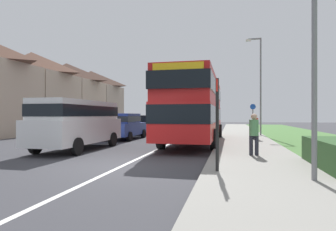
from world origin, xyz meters
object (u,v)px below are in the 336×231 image
Objects in this scene: parked_car_blue at (124,125)px; cycle_route_sign at (253,118)px; parked_van_white at (78,121)px; street_lamp_mid at (259,80)px; pedestrian_walking_away at (255,126)px; bus_stop_sign at (217,118)px; street_lamp_near at (309,15)px; pedestrian_at_stop at (254,132)px; double_decker_bus at (195,106)px; parked_car_black at (145,124)px.

cycle_route_sign is at bearing 32.80° from parked_car_blue.
street_lamp_mid is at bearing 48.36° from parked_van_white.
parked_car_blue reaches higher than pedestrian_walking_away.
bus_stop_sign is 0.39× the size of street_lamp_near.
parked_van_white is 0.75× the size of street_lamp_mid.
parked_van_white is at bearing 147.38° from bus_stop_sign.
pedestrian_at_stop is at bearing -96.47° from street_lamp_mid.
double_decker_bus is 4.23m from pedestrian_walking_away.
double_decker_bus reaches higher than parked_car_blue.
double_decker_bus is 1.59× the size of street_lamp_near.
street_lamp_near reaches higher than cycle_route_sign.
parked_van_white reaches higher than pedestrian_at_stop.
parked_car_blue is 12.03m from bus_stop_sign.
parked_car_blue reaches higher than pedestrian_at_stop.
double_decker_bus is at bearing 119.45° from pedestrian_at_stop.
double_decker_bus reaches higher than parked_van_white.
pedestrian_walking_away is at bearing -98.71° from street_lamp_mid.
street_lamp_near reaches higher than parked_car_blue.
cycle_route_sign is at bearing 63.15° from double_decker_bus.
pedestrian_walking_away is 11.34m from street_lamp_near.
cycle_route_sign is 3.12m from street_lamp_mid.
pedestrian_walking_away is (8.44, 6.15, -0.38)m from parked_van_white.
parked_car_blue is at bearing 123.55° from bus_stop_sign.
pedestrian_walking_away is at bearing 36.09° from parked_van_white.
parked_car_blue is 10.64m from street_lamp_mid.
pedestrian_at_stop reaches higher than parked_car_black.
pedestrian_walking_away is (8.58, -4.78, 0.09)m from parked_car_black.
bus_stop_sign is at bearing -99.69° from street_lamp_mid.
bus_stop_sign reaches higher than pedestrian_walking_away.
street_lamp_mid is (9.20, -0.74, 3.39)m from parked_car_black.
pedestrian_at_stop is 0.66× the size of cycle_route_sign.
pedestrian_at_stop is 1.00× the size of pedestrian_walking_away.
parked_car_blue is at bearing 160.82° from double_decker_bus.
pedestrian_at_stop is (2.83, -5.02, -1.17)m from double_decker_bus.
bus_stop_sign is (6.60, -4.22, 0.19)m from parked_van_white.
parked_car_blue is 14.06m from street_lamp_near.
double_decker_bus is 8.29m from cycle_route_sign.
parked_car_black is 0.59× the size of street_lamp_near.
cycle_route_sign is at bearing 82.38° from bus_stop_sign.
street_lamp_mid reaches higher than double_decker_bus.
parked_car_blue is at bearing -177.57° from pedestrian_walking_away.
street_lamp_near is (2.11, -0.57, 2.38)m from bus_stop_sign.
parked_car_black is at bearing 90.74° from parked_van_white.
parked_van_white is 0.82× the size of street_lamp_near.
parked_van_white is at bearing -89.58° from parked_car_blue.
pedestrian_walking_away is (8.48, 0.36, 0.03)m from parked_car_blue.
pedestrian_at_stop is 0.25× the size of street_lamp_near.
double_decker_bus is 2.68× the size of parked_car_black.
pedestrian_at_stop is 3.51m from bus_stop_sign.
parked_car_black is (-0.14, 10.93, -0.47)m from parked_van_white.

